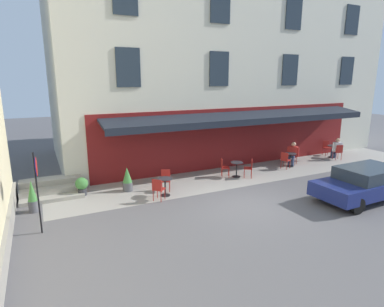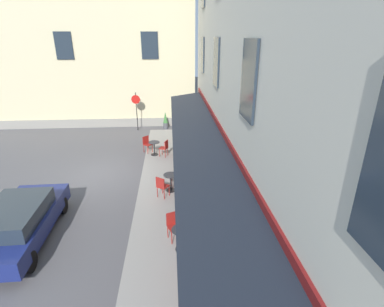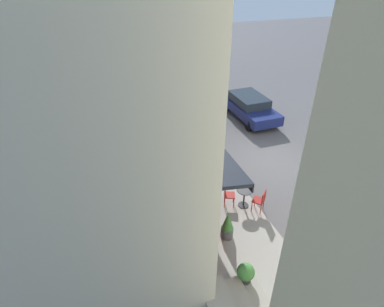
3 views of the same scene
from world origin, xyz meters
TOP-DOWN VIEW (x-y plane):
  - ground_plane at (0.00, 0.00)m, footprint 70.00×70.00m
  - sidewalk_cafe_terrace at (-3.25, -3.40)m, footprint 20.50×3.20m
  - corner_building_facade at (13.00, 3.50)m, footprint 10.12×17.00m
  - back_alley_steps at (6.60, -4.59)m, footprint 2.40×1.75m
  - cafe_table_mid_terrace at (2.38, -2.31)m, footprint 0.60×0.60m
  - cafe_chair_red_corner_left at (2.85, -1.88)m, footprint 0.57×0.57m
  - cafe_chair_red_kerbside at (2.13, -2.89)m, footprint 0.53×0.53m
  - cafe_table_streetside at (-5.43, -3.49)m, footprint 0.60×0.60m
  - cafe_chair_red_under_awning at (-4.84, -3.25)m, footprint 0.52×0.52m
  - cafe_chair_red_corner_right at (-5.97, -3.82)m, footprint 0.55×0.55m
  - cafe_table_far_end at (-1.71, -3.19)m, footprint 0.60×0.60m
  - cafe_chair_red_facing_street at (-2.23, -2.82)m, footprint 0.56×0.56m
  - cafe_chair_red_near_door at (-1.15, -3.47)m, footprint 0.54×0.54m
  - seated_patron_in_red at (-5.78, -3.71)m, footprint 0.64×0.61m
  - no_parking_sign at (7.03, -0.95)m, footprint 0.10×0.59m
  - potted_plant_entrance_right at (3.63, -3.57)m, footprint 0.42×0.42m
  - potted_plant_under_sign at (7.28, -2.87)m, footprint 0.34×0.34m
  - potted_plant_by_steps at (5.46, -3.84)m, footprint 0.51×0.51m
  - parked_car_navy at (-4.61, 1.58)m, footprint 4.33×1.87m

SIDE VIEW (x-z plane):
  - ground_plane at x=0.00m, z-range 0.00..0.00m
  - sidewalk_cafe_terrace at x=-3.25m, z-range 0.00..0.01m
  - back_alley_steps at x=6.60m, z-range -0.06..0.54m
  - potted_plant_by_steps at x=5.46m, z-range 0.06..0.83m
  - cafe_table_mid_terrace at x=2.38m, z-range 0.12..0.87m
  - cafe_table_streetside at x=-5.43m, z-range 0.12..0.87m
  - cafe_table_far_end at x=-1.71m, z-range 0.12..0.87m
  - potted_plant_entrance_right at x=3.63m, z-range -0.01..1.05m
  - cafe_chair_red_corner_left at x=2.85m, z-range 0.09..1.00m
  - cafe_chair_red_kerbside at x=2.13m, z-range 0.09..1.00m
  - cafe_chair_red_under_awning at x=-4.84m, z-range 0.09..1.00m
  - cafe_chair_red_corner_right at x=-5.97m, z-range 0.09..1.00m
  - cafe_chair_red_facing_street at x=-2.23m, z-range 0.09..1.00m
  - cafe_chair_red_near_door at x=-1.15m, z-range 0.09..1.00m
  - potted_plant_under_sign at x=7.28m, z-range -0.01..1.18m
  - seated_patron_in_red at x=-5.78m, z-range 0.05..1.34m
  - parked_car_navy at x=-4.61m, z-range 0.05..1.38m
  - no_parking_sign at x=7.03m, z-range 0.49..3.09m
  - corner_building_facade at x=13.00m, z-range 0.00..15.00m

